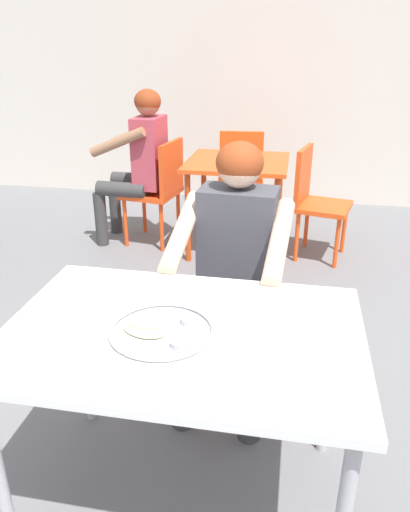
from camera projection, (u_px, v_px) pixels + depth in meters
name	position (u px, v px, depth m)	size (l,w,h in m)	color
ground_plane	(206.00, 493.00, 1.89)	(12.00, 12.00, 0.05)	slate
back_wall	(279.00, 26.00, 4.65)	(12.00, 0.12, 3.40)	silver
table_foreground	(182.00, 350.00, 1.59)	(1.15, 0.78, 0.73)	white
thali_tray	(161.00, 330.00, 1.54)	(0.33, 0.33, 0.03)	#B7BABF
chair_foreground	(241.00, 278.00, 2.44)	(0.43, 0.45, 0.87)	red
diner_foreground	(233.00, 256.00, 2.15)	(0.52, 0.57, 1.19)	#3E3E3E
table_background_red	(237.00, 173.00, 3.81)	(0.77, 0.76, 0.73)	#E04C19
chair_red_left	(160.00, 185.00, 3.98)	(0.47, 0.49, 0.86)	#E44719
chair_red_right	(314.00, 196.00, 3.73)	(0.47, 0.48, 0.85)	#E24B19
chair_red_far	(241.00, 170.00, 4.45)	(0.43, 0.42, 0.86)	#ED5219
patron_background	(139.00, 155.00, 3.90)	(0.56, 0.51, 1.24)	#383838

